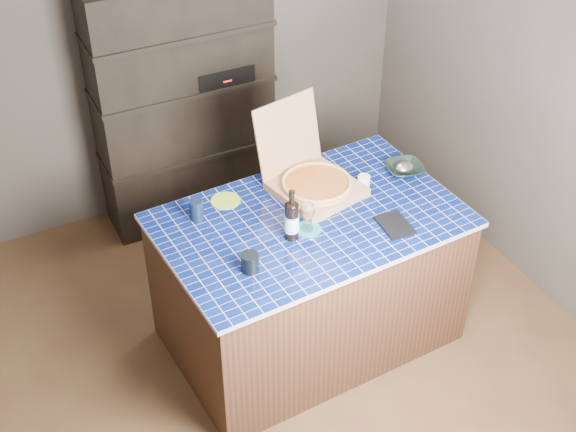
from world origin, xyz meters
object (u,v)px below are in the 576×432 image
wine_glass (308,211)px  dvd_case (395,225)px  mead_bottle (292,220)px  bowl (404,169)px  kitchen_island (309,279)px  pizza_box (313,181)px

wine_glass → dvd_case: wine_glass is taller
mead_bottle → dvd_case: size_ratio=1.43×
dvd_case → bowl: size_ratio=0.97×
mead_bottle → bowl: mead_bottle is taller
kitchen_island → wine_glass: wine_glass is taller
kitchen_island → mead_bottle: (-0.17, -0.10, 0.58)m
pizza_box → mead_bottle: pizza_box is taller
dvd_case → pizza_box: bearing=119.3°
kitchen_island → bowl: size_ratio=7.81×
pizza_box → dvd_case: 0.56m
pizza_box → wine_glass: size_ratio=3.40×
wine_glass → dvd_case: size_ratio=0.85×
kitchen_island → wine_glass: size_ratio=9.50×
bowl → pizza_box: bearing=171.8°
mead_bottle → kitchen_island: bearing=31.7°
kitchen_island → bowl: 0.87m
pizza_box → mead_bottle: bearing=-145.4°
kitchen_island → dvd_case: size_ratio=8.03×
kitchen_island → dvd_case: bearing=-38.9°
dvd_case → bowl: (0.33, 0.41, 0.02)m
pizza_box → bowl: size_ratio=2.79×
mead_bottle → bowl: bearing=15.9°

